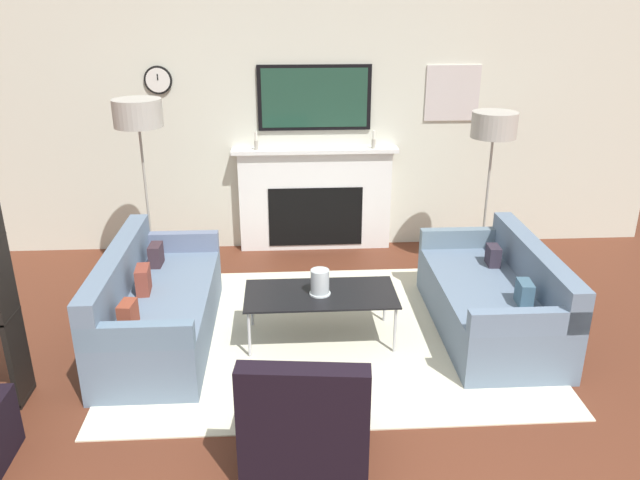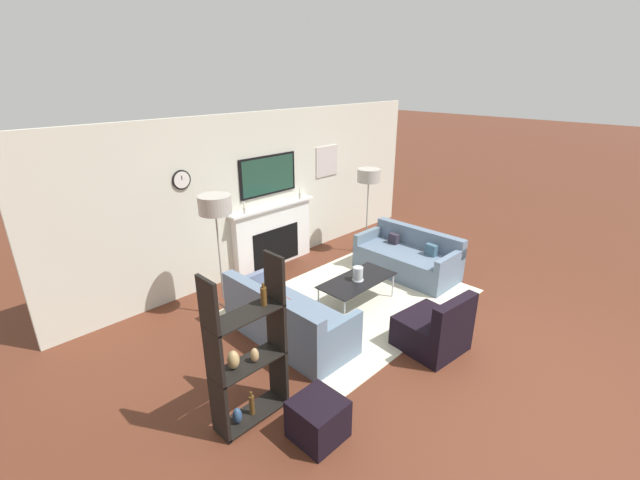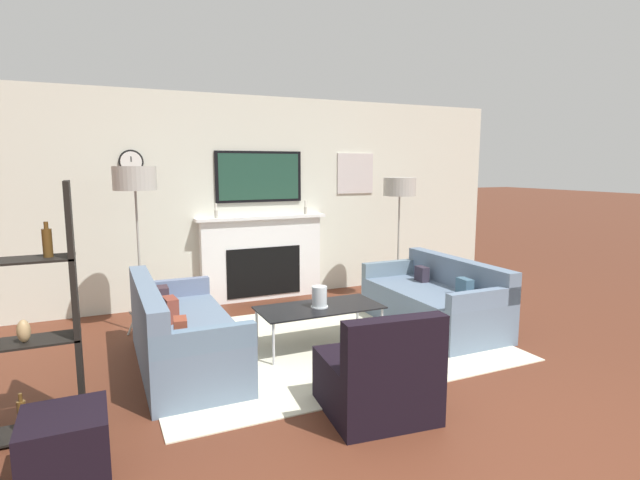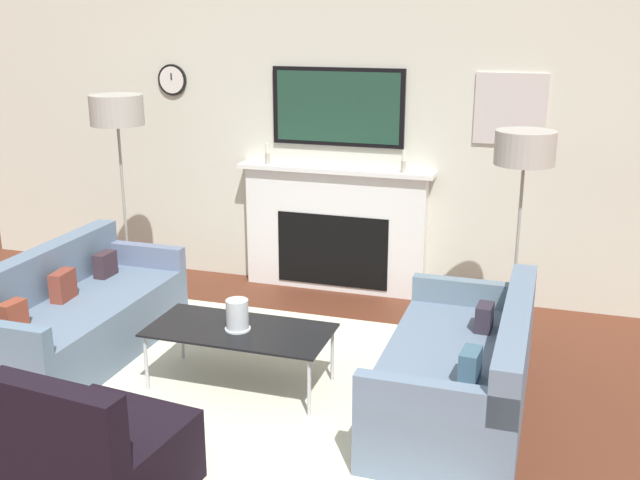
% 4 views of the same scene
% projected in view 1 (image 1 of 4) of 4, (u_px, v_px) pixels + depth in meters
% --- Properties ---
extents(fireplace_wall, '(7.51, 0.28, 2.70)m').
position_uv_depth(fireplace_wall, '(315.00, 138.00, 6.66)').
color(fireplace_wall, silver).
rests_on(fireplace_wall, ground_plane).
extents(area_rug, '(3.40, 2.51, 0.01)m').
position_uv_depth(area_rug, '(328.00, 334.00, 5.22)').
color(area_rug, beige).
rests_on(area_rug, ground_plane).
extents(couch_left, '(0.79, 1.81, 0.78)m').
position_uv_depth(couch_left, '(156.00, 308.00, 5.04)').
color(couch_left, slate).
rests_on(couch_left, ground_plane).
extents(couch_right, '(0.86, 1.72, 0.75)m').
position_uv_depth(couch_right, '(494.00, 300.00, 5.20)').
color(couch_right, slate).
rests_on(couch_right, ground_plane).
extents(armchair, '(0.81, 0.82, 0.80)m').
position_uv_depth(armchair, '(307.00, 420.00, 3.75)').
color(armchair, black).
rests_on(armchair, ground_plane).
extents(coffee_table, '(1.22, 0.58, 0.42)m').
position_uv_depth(coffee_table, '(321.00, 296.00, 5.01)').
color(coffee_table, black).
rests_on(coffee_table, ground_plane).
extents(hurricane_candle, '(0.17, 0.17, 0.21)m').
position_uv_depth(hurricane_candle, '(320.00, 284.00, 4.95)').
color(hurricane_candle, silver).
rests_on(hurricane_candle, coffee_table).
extents(floor_lamp_left, '(0.44, 0.44, 1.80)m').
position_uv_depth(floor_lamp_left, '(138.00, 116.00, 5.56)').
color(floor_lamp_left, '#9E998E').
rests_on(floor_lamp_left, ground_plane).
extents(floor_lamp_right, '(0.42, 0.42, 1.65)m').
position_uv_depth(floor_lamp_right, '(494.00, 127.00, 5.79)').
color(floor_lamp_right, '#9E998E').
rests_on(floor_lamp_right, ground_plane).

